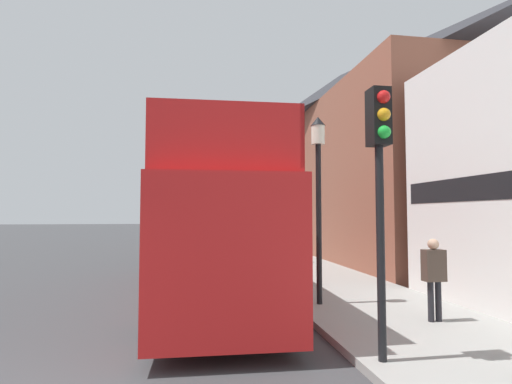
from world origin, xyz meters
TOP-DOWN VIEW (x-y plane):
  - ground_plane at (0.00, 21.00)m, footprint 144.00×144.00m
  - sidewalk at (7.04, 18.00)m, footprint 3.72×108.00m
  - brick_terrace_rear at (11.90, 18.97)m, footprint 6.00×23.81m
  - tour_bus at (3.46, 6.57)m, footprint 2.73×10.10m
  - parked_car_ahead_of_bus at (4.03, 14.94)m, footprint 1.89×4.00m
  - pedestrian_second at (7.52, 3.02)m, footprint 0.42×0.23m
  - traffic_signal at (5.51, 1.19)m, footprint 0.28×0.42m
  - lamp_post_nearest at (5.78, 4.86)m, footprint 0.35×0.35m
  - lamp_post_second at (5.80, 12.71)m, footprint 0.35×0.35m
  - lamp_post_third at (5.86, 20.55)m, footprint 0.35×0.35m

SIDE VIEW (x-z plane):
  - ground_plane at x=0.00m, z-range 0.00..0.00m
  - sidewalk at x=7.04m, z-range 0.00..0.14m
  - parked_car_ahead_of_bus at x=4.03m, z-range -0.05..1.40m
  - pedestrian_second at x=7.52m, z-range 0.30..1.91m
  - tour_bus at x=3.46m, z-range -0.16..3.82m
  - traffic_signal at x=5.51m, z-range 1.05..5.00m
  - lamp_post_nearest at x=5.78m, z-range 1.00..5.43m
  - lamp_post_second at x=5.80m, z-range 1.04..5.82m
  - lamp_post_third at x=5.86m, z-range 1.06..6.06m
  - brick_terrace_rear at x=11.90m, z-range 0.00..10.89m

